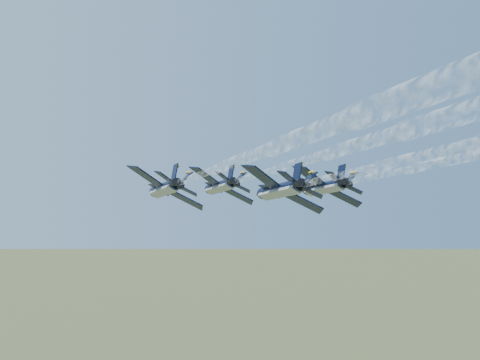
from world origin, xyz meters
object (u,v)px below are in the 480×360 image
jet_right (324,187)px  jet_left (164,188)px  jet_lead (220,186)px  jet_slot (280,189)px

jet_right → jet_left: bearing=-177.6°
jet_lead → jet_slot: 26.95m
jet_lead → jet_slot: size_ratio=1.00×
jet_left → jet_slot: 17.33m
jet_right → jet_slot: 18.74m
jet_lead → jet_right: 17.72m
jet_left → jet_lead: bearing=49.2°
jet_left → jet_right: same height
jet_lead → jet_left: same height
jet_lead → jet_right: (8.95, -15.29, 0.00)m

